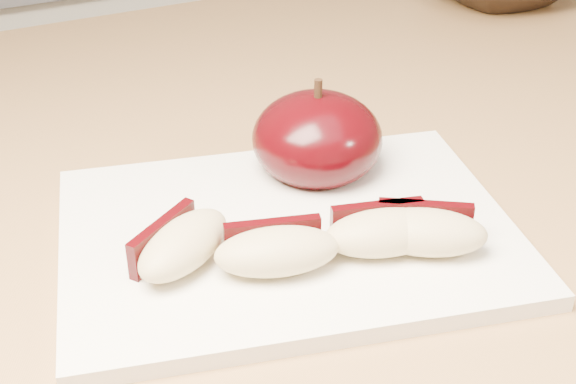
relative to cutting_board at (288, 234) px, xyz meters
name	(u,v)px	position (x,y,z in m)	size (l,w,h in m)	color
back_cabinet	(56,196)	(-0.02, 0.84, -0.43)	(2.40, 0.62, 0.94)	silver
cutting_board	(288,234)	(0.00, 0.00, 0.00)	(0.27, 0.20, 0.01)	white
apple_half	(317,138)	(0.05, 0.06, 0.03)	(0.10, 0.10, 0.07)	black
apple_wedge_a	(181,244)	(-0.07, 0.00, 0.02)	(0.08, 0.07, 0.03)	tan
apple_wedge_b	(276,250)	(-0.02, -0.03, 0.02)	(0.08, 0.05, 0.03)	tan
apple_wedge_c	(383,231)	(0.04, -0.05, 0.02)	(0.08, 0.05, 0.03)	tan
apple_wedge_d	(426,231)	(0.06, -0.06, 0.02)	(0.08, 0.07, 0.03)	tan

